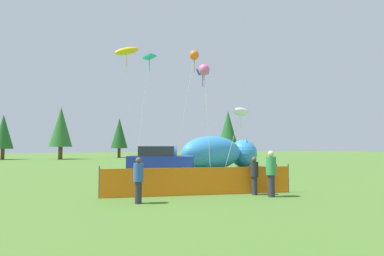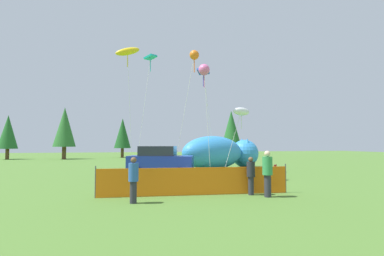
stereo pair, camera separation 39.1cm
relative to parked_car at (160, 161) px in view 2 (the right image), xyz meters
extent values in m
plane|color=#4C752D|center=(2.34, -3.29, -1.00)|extent=(120.00, 120.00, 0.00)
cube|color=navy|center=(0.05, -0.02, -0.18)|extent=(4.66, 3.03, 1.08)
cube|color=#1E232D|center=(-0.16, 0.05, 0.69)|extent=(2.77, 2.29, 0.65)
cylinder|color=black|center=(1.59, 0.38, -0.67)|extent=(0.70, 0.44, 0.66)
cylinder|color=black|center=(1.05, -1.26, -0.67)|extent=(0.70, 0.44, 0.66)
cylinder|color=black|center=(-0.96, 1.23, -0.67)|extent=(0.70, 0.44, 0.66)
cylinder|color=black|center=(-1.50, -0.41, -0.67)|extent=(0.70, 0.44, 0.66)
cube|color=maroon|center=(6.71, -3.83, -0.56)|extent=(0.74, 0.74, 0.03)
cube|color=maroon|center=(6.54, -3.65, -0.32)|extent=(0.37, 0.37, 0.47)
cylinder|color=#A5A5AD|center=(7.02, -3.83, -0.78)|extent=(0.02, 0.02, 0.44)
cylinder|color=#A5A5AD|center=(6.71, -4.14, -0.78)|extent=(0.02, 0.02, 0.44)
cylinder|color=#A5A5AD|center=(6.71, -3.51, -0.78)|extent=(0.02, 0.02, 0.44)
cylinder|color=#A5A5AD|center=(6.40, -3.82, -0.78)|extent=(0.02, 0.02, 0.44)
ellipsoid|color=#338CD8|center=(4.99, 3.96, 0.41)|extent=(6.85, 5.21, 2.82)
ellipsoid|color=white|center=(4.99, 3.96, -0.22)|extent=(4.52, 3.62, 1.27)
sphere|color=#338CD8|center=(8.59, 5.65, 0.27)|extent=(2.54, 2.54, 2.54)
cone|color=#338CD8|center=(8.59, 6.28, 1.29)|extent=(0.71, 0.71, 0.76)
cone|color=#338CD8|center=(8.59, 5.01, 1.29)|extent=(0.71, 0.71, 0.76)
cube|color=orange|center=(0.49, -7.77, -0.41)|extent=(8.19, 0.64, 1.17)
cylinder|color=#4C4C51|center=(-3.60, -7.47, -0.36)|extent=(0.05, 0.05, 1.28)
cylinder|color=#4C4C51|center=(4.58, -8.07, -0.36)|extent=(0.05, 0.05, 1.28)
cylinder|color=#2D2D38|center=(2.81, -8.27, -0.61)|extent=(0.24, 0.24, 0.77)
cylinder|color=#26262D|center=(2.81, -8.27, 0.09)|extent=(0.35, 0.35, 0.64)
sphere|color=brown|center=(2.81, -8.27, 0.51)|extent=(0.21, 0.21, 0.21)
cylinder|color=#2D2D38|center=(3.26, -8.90, -0.55)|extent=(0.28, 0.28, 0.90)
cylinder|color=#338C4C|center=(3.26, -8.90, 0.28)|extent=(0.41, 0.41, 0.75)
sphere|color=beige|center=(3.26, -8.90, 0.77)|extent=(0.24, 0.24, 0.24)
cylinder|color=#2D2D38|center=(-2.16, -8.92, -0.60)|extent=(0.25, 0.25, 0.80)
cylinder|color=#2D59A5|center=(-2.16, -8.92, 0.14)|extent=(0.37, 0.37, 0.67)
sphere|color=brown|center=(-2.16, -8.92, 0.58)|extent=(0.22, 0.22, 0.22)
cylinder|color=silver|center=(4.76, 4.20, 3.14)|extent=(1.35, 0.87, 8.28)
cube|color=blue|center=(4.10, 3.78, 7.28)|extent=(1.23, 1.23, 0.46)
cylinder|color=blue|center=(4.10, 3.78, 6.58)|extent=(0.06, 0.06, 1.20)
cylinder|color=silver|center=(5.17, -0.06, 1.29)|extent=(1.96, 1.25, 4.59)
ellipsoid|color=white|center=(6.13, 0.55, 3.58)|extent=(1.98, 1.63, 0.74)
cylinder|color=white|center=(6.13, 0.55, 2.88)|extent=(0.06, 0.06, 1.20)
cylinder|color=silver|center=(-0.70, 5.90, 3.97)|extent=(1.27, 1.04, 9.94)
cube|color=#19B2B2|center=(-0.08, 6.40, 8.94)|extent=(1.27, 1.28, 0.46)
cylinder|color=#19B2B2|center=(-0.08, 6.40, 8.24)|extent=(0.06, 0.06, 1.20)
cylinder|color=silver|center=(3.36, 0.13, 2.77)|extent=(0.33, 0.59, 7.54)
sphere|color=pink|center=(3.21, 0.41, 6.54)|extent=(0.82, 0.82, 0.82)
cylinder|color=pink|center=(3.21, 0.41, 5.84)|extent=(0.06, 0.06, 1.20)
cylinder|color=silver|center=(-1.88, 5.29, 3.95)|extent=(0.53, 0.53, 9.90)
ellipsoid|color=yellow|center=(-2.13, 5.04, 8.90)|extent=(2.18, 0.93, 1.27)
cylinder|color=yellow|center=(-2.13, 5.04, 8.20)|extent=(0.06, 0.06, 1.20)
cylinder|color=silver|center=(1.88, 1.11, 3.37)|extent=(1.50, 0.30, 8.74)
sphere|color=orange|center=(2.62, 0.97, 7.74)|extent=(0.71, 0.71, 0.71)
cylinder|color=orange|center=(2.62, 0.97, 7.04)|extent=(0.06, 0.06, 1.20)
cylinder|color=brown|center=(-2.28, 27.96, -0.26)|extent=(0.47, 0.47, 1.46)
cone|color=#1E5623|center=(-2.28, 27.96, 2.81)|extent=(2.58, 2.58, 4.69)
cylinder|color=brown|center=(15.99, 28.26, -0.06)|extent=(0.60, 0.60, 1.87)
cone|color=#236028|center=(15.99, 28.26, 3.87)|extent=(3.29, 3.29, 5.98)
cylinder|color=brown|center=(-17.79, 26.06, -0.26)|extent=(0.47, 0.47, 1.47)
cone|color=#236028|center=(-17.79, 26.06, 2.81)|extent=(2.58, 2.58, 4.69)
cylinder|color=brown|center=(-10.28, 24.94, -0.13)|extent=(0.56, 0.56, 1.74)
cone|color=#2D6B2D|center=(-10.28, 24.94, 3.52)|extent=(3.06, 3.06, 5.56)
camera|label=1|loc=(-3.04, -20.11, 1.20)|focal=28.00mm
camera|label=2|loc=(-2.66, -20.21, 1.20)|focal=28.00mm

